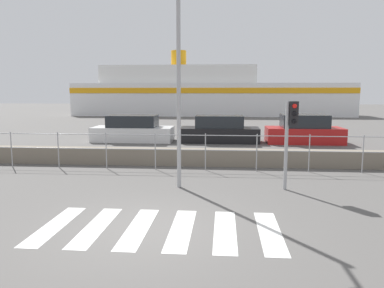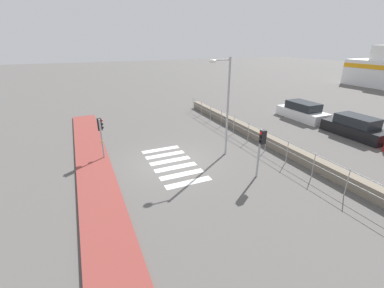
% 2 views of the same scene
% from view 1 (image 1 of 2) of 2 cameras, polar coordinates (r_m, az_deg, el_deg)
% --- Properties ---
extents(ground_plane, '(160.00, 160.00, 0.00)m').
position_cam_1_polar(ground_plane, '(8.02, -6.83, -12.62)').
color(ground_plane, '#565451').
extents(crosswalk, '(4.95, 2.40, 0.01)m').
position_cam_1_polar(crosswalk, '(7.97, -4.93, -12.70)').
color(crosswalk, silver).
rests_on(crosswalk, ground_plane).
extents(seawall, '(22.32, 0.55, 0.64)m').
position_cam_1_polar(seawall, '(14.44, -1.40, -1.98)').
color(seawall, slate).
rests_on(seawall, ground_plane).
extents(harbor_fence, '(20.13, 0.04, 1.34)m').
position_cam_1_polar(harbor_fence, '(13.49, -1.82, -0.32)').
color(harbor_fence, '#9EA0A3').
rests_on(harbor_fence, ground_plane).
extents(traffic_light_far, '(0.34, 0.32, 2.55)m').
position_cam_1_polar(traffic_light_far, '(10.96, 14.84, 2.79)').
color(traffic_light_far, '#9EA0A3').
rests_on(traffic_light_far, ground_plane).
extents(streetlamp, '(0.32, 1.32, 5.67)m').
position_cam_1_polar(streetlamp, '(10.62, -2.24, 12.01)').
color(streetlamp, '#9EA0A3').
rests_on(streetlamp, ground_plane).
extents(ferry_boat, '(32.54, 6.10, 7.67)m').
position_cam_1_polar(ferry_boat, '(45.39, 1.93, 7.57)').
color(ferry_boat, white).
rests_on(ferry_boat, ground_plane).
extents(parked_car_white, '(4.56, 1.87, 1.49)m').
position_cam_1_polar(parked_car_white, '(21.70, -8.98, 2.11)').
color(parked_car_white, silver).
rests_on(parked_car_white, ground_plane).
extents(parked_car_black, '(4.40, 1.80, 1.50)m').
position_cam_1_polar(parked_car_black, '(21.07, 4.20, 2.02)').
color(parked_car_black, black).
rests_on(parked_car_black, ground_plane).
extents(parked_car_red, '(4.11, 1.90, 1.57)m').
position_cam_1_polar(parked_car_red, '(21.53, 16.69, 1.92)').
color(parked_car_red, '#B21919').
rests_on(parked_car_red, ground_plane).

